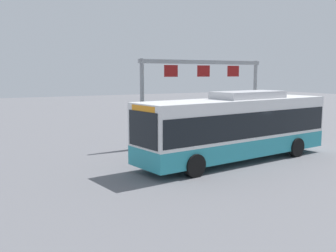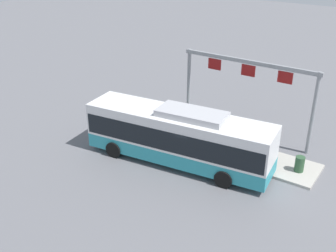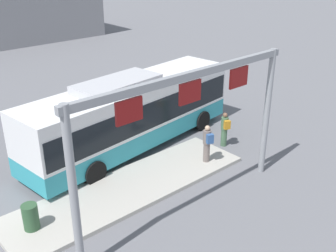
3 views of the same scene
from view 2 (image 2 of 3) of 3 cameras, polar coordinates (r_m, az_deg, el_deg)
ground_plane at (r=24.07m, az=1.38°, el=-5.08°), size 120.00×120.00×0.00m
platform_curb at (r=25.27m, az=9.41°, el=-3.63°), size 10.00×2.80×0.16m
bus_main at (r=23.19m, az=1.44°, el=-1.24°), size 11.19×3.80×3.46m
person_boarding at (r=27.28m, az=-1.14°, el=0.97°), size 0.50×0.60×1.67m
person_waiting_near at (r=26.79m, az=3.08°, el=0.82°), size 0.47×0.59×1.67m
platform_sign_gantry at (r=26.11m, az=11.05°, el=6.06°), size 8.95×0.24×5.20m
trash_bin at (r=23.86m, az=17.97°, el=-5.09°), size 0.52×0.52×0.90m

